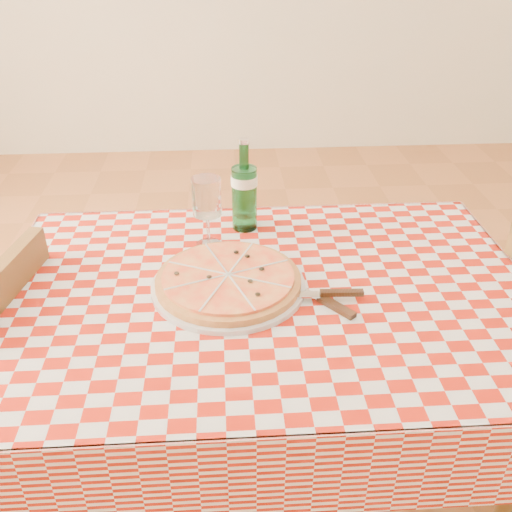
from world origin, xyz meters
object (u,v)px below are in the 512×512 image
(water_bottle, at_px, (244,185))
(wine_glass, at_px, (207,213))
(pizza_plate, at_px, (228,279))
(dining_table, at_px, (266,322))

(water_bottle, xyz_separation_m, wine_glass, (-0.10, -0.10, -0.03))
(pizza_plate, height_order, wine_glass, wine_glass)
(pizza_plate, bearing_deg, wine_glass, 102.97)
(pizza_plate, distance_m, water_bottle, 0.33)
(pizza_plate, height_order, water_bottle, water_bottle)
(dining_table, xyz_separation_m, wine_glass, (-0.14, 0.23, 0.20))
(pizza_plate, bearing_deg, water_bottle, 80.08)
(dining_table, distance_m, water_bottle, 0.40)
(dining_table, height_order, wine_glass, wine_glass)
(dining_table, distance_m, wine_glass, 0.33)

